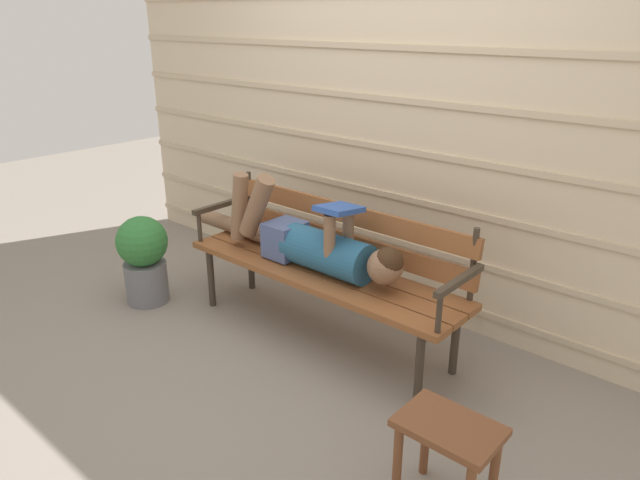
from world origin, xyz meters
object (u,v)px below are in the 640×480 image
at_px(park_bench, 328,259).
at_px(potted_plant, 144,257).
at_px(footstool, 448,444).
at_px(reclining_person, 309,242).

distance_m(park_bench, potted_plant, 1.28).
bearing_deg(footstool, park_bench, 149.16).
distance_m(reclining_person, potted_plant, 1.19).
xyz_separation_m(park_bench, potted_plant, (-1.17, -0.49, -0.15)).
distance_m(park_bench, reclining_person, 0.15).
xyz_separation_m(reclining_person, footstool, (1.30, -0.65, -0.28)).
height_order(park_bench, footstool, park_bench).
bearing_deg(potted_plant, footstool, -5.62).
relative_size(reclining_person, footstool, 4.37).
height_order(reclining_person, potted_plant, reclining_person).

